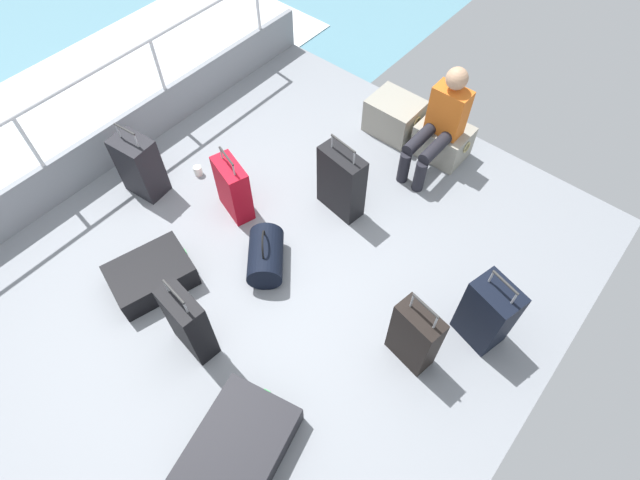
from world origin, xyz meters
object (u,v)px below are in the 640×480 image
object	(u,v)px
suitcase_2	(189,323)
duffel_bag	(266,256)
suitcase_3	(151,275)
suitcase_8	(140,166)
suitcase_4	(341,182)
paper_cup	(198,171)
suitcase_1	(239,447)
suitcase_0	(233,189)
cargo_crate_0	(394,116)
cargo_crate_1	(442,141)
suitcase_6	(415,336)
passenger_seated	(440,122)
suitcase_7	(487,313)

from	to	relation	value
suitcase_2	duffel_bag	world-z (taller)	suitcase_2
suitcase_3	suitcase_8	size ratio (longest dim) A/B	0.98
suitcase_4	paper_cup	bearing A→B (deg)	-156.60
suitcase_1	suitcase_4	bearing A→B (deg)	111.20
suitcase_4	suitcase_0	bearing A→B (deg)	-138.28
suitcase_0	paper_cup	xyz separation A→B (m)	(-0.61, 0.07, -0.24)
cargo_crate_0	suitcase_0	world-z (taller)	suitcase_0
cargo_crate_1	suitcase_4	bearing A→B (deg)	-105.76
suitcase_3	suitcase_6	xyz separation A→B (m)	(2.02, 0.86, 0.20)
cargo_crate_0	suitcase_2	world-z (taller)	suitcase_2
cargo_crate_0	suitcase_4	size ratio (longest dim) A/B	0.67
passenger_seated	suitcase_1	distance (m)	3.26
suitcase_6	suitcase_8	distance (m)	2.91
suitcase_0	suitcase_8	size ratio (longest dim) A/B	0.92
suitcase_4	paper_cup	size ratio (longest dim) A/B	8.25
cargo_crate_0	passenger_seated	distance (m)	0.69
suitcase_0	suitcase_1	size ratio (longest dim) A/B	0.79
suitcase_2	suitcase_1	bearing A→B (deg)	-23.04
cargo_crate_1	suitcase_2	size ratio (longest dim) A/B	0.66
suitcase_8	suitcase_2	bearing A→B (deg)	-26.51
suitcase_8	suitcase_4	bearing A→B (deg)	32.94
suitcase_0	suitcase_3	bearing A→B (deg)	-87.99
cargo_crate_1	duffel_bag	size ratio (longest dim) A/B	0.95
suitcase_4	duffel_bag	world-z (taller)	suitcase_4
paper_cup	suitcase_7	bearing A→B (deg)	5.18
suitcase_7	paper_cup	world-z (taller)	suitcase_7
cargo_crate_1	duffel_bag	distance (m)	2.18
suitcase_1	suitcase_2	size ratio (longest dim) A/B	1.10
suitcase_1	suitcase_8	world-z (taller)	suitcase_8
suitcase_0	suitcase_2	world-z (taller)	suitcase_2
suitcase_7	cargo_crate_1	bearing A→B (deg)	130.60
suitcase_1	suitcase_3	bearing A→B (deg)	162.11
suitcase_3	suitcase_4	bearing A→B (deg)	67.52
suitcase_1	suitcase_8	size ratio (longest dim) A/B	1.17
suitcase_2	duffel_bag	xyz separation A→B (m)	(-0.07, 0.88, -0.19)
suitcase_8	duffel_bag	bearing A→B (deg)	3.62
passenger_seated	paper_cup	distance (m)	2.38
suitcase_7	suitcase_0	bearing A→B (deg)	-171.89
cargo_crate_1	suitcase_4	distance (m)	1.27
suitcase_8	paper_cup	xyz separation A→B (m)	(0.23, 0.44, -0.26)
suitcase_3	paper_cup	distance (m)	1.27
cargo_crate_0	suitcase_7	xyz separation A→B (m)	(1.88, -1.49, 0.13)
suitcase_2	suitcase_6	size ratio (longest dim) A/B	1.03
cargo_crate_0	suitcase_6	bearing A→B (deg)	-52.00
suitcase_6	cargo_crate_1	bearing A→B (deg)	116.03
paper_cup	suitcase_8	bearing A→B (deg)	-117.98
suitcase_7	passenger_seated	bearing A→B (deg)	134.10
suitcase_6	suitcase_8	xyz separation A→B (m)	(-2.90, -0.21, -0.01)
passenger_seated	suitcase_6	xyz separation A→B (m)	(0.99, -1.85, -0.22)
suitcase_1	suitcase_3	distance (m)	1.60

